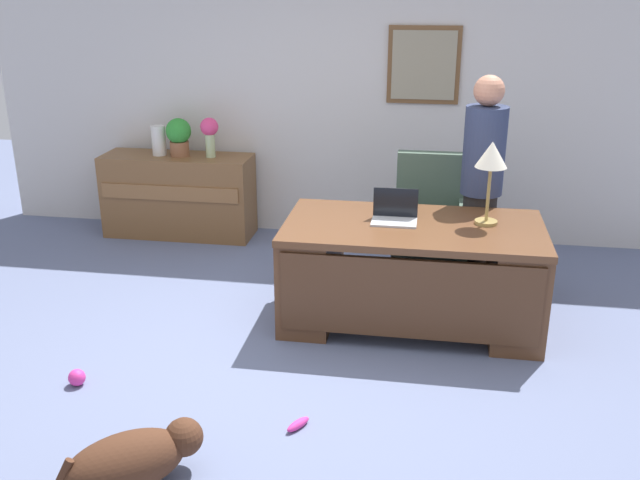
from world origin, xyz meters
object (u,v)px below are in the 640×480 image
Objects in this scene: person_standing at (481,185)px; dog_toy_ball at (77,378)px; desk_lamp at (491,160)px; dog_toy_bone at (298,424)px; dog_lying at (132,460)px; desk at (411,271)px; armchair at (431,225)px; laptop at (395,213)px; vase_with_flowers at (210,132)px; credenza at (179,195)px; vase_empty at (159,141)px; potted_plant at (179,135)px.

dog_toy_ball is (-2.50, -1.85, -0.84)m from person_standing.
person_standing is 16.21× the size of dog_toy_ball.
desk_lamp is at bearing -88.27° from person_standing.
dog_toy_ball is 0.63× the size of dog_toy_bone.
desk_lamp is at bearing 50.43° from dog_lying.
dog_toy_bone is (-1.06, -1.55, -1.20)m from desk_lamp.
armchair is (0.12, 0.88, 0.06)m from desk.
laptop is 0.85× the size of vase_with_flowers.
armchair reaches higher than dog_toy_ball.
credenza is 5.11× the size of vase_empty.
person_standing is at bearing 36.51° from dog_toy_ball.
credenza is 2.82m from dog_toy_ball.
dog_lying is at bearing -71.39° from vase_empty.
armchair is 2.90× the size of potted_plant.
dog_toy_ball is (-2.01, -1.20, -0.36)m from desk.
vase_empty is 3.68m from dog_toy_bone.
laptop reaches higher than credenza.
vase_empty is at bearing 164.97° from armchair.
credenza is at bearing 120.50° from dog_toy_bone.
credenza is (-2.33, 1.58, -0.01)m from desk.
desk_lamp reaches higher than dog_toy_bone.
vase_empty is at bearing 99.82° from dog_toy_ball.
potted_plant is (-2.15, 1.49, 0.18)m from laptop.
dog_lying is 3.91× the size of dog_toy_bone.
desk_lamp reaches higher than vase_empty.
vase_empty reaches higher than dog_toy_bone.
person_standing is 3.12m from vase_empty.
armchair is 2.74m from vase_empty.
dog_lying is at bearing -118.29° from laptop.
dog_lying is at bearing -115.65° from armchair.
vase_empty is (-0.51, 0.00, -0.10)m from vase_with_flowers.
vase_with_flowers is (-2.47, 0.93, 0.14)m from person_standing.
desk_lamp is at bearing -62.80° from armchair.
armchair is 0.60× the size of person_standing.
dog_toy_bone is at bearing -111.55° from desk.
vase_with_flowers is (-1.98, 1.58, 0.62)m from desk.
credenza reaches higher than dog_toy_bone.
desk is 1.27× the size of credenza.
vase_with_flowers reaches higher than dog_toy_ball.
dog_lying is at bearing -78.96° from vase_with_flowers.
person_standing reaches higher than armchair.
desk is at bearing -34.18° from credenza.
vase_empty is (-2.61, 0.70, 0.46)m from armchair.
potted_plant is at bearing 0.00° from vase_empty.
desk is 2.37m from dog_toy_ball.
dog_lying reaches higher than dog_toy_bone.
dog_toy_bone is (0.72, 0.61, -0.13)m from dog_lying.
person_standing is at bearing -20.66° from vase_with_flowers.
vase_with_flowers is at bearing 141.38° from desk.
dog_toy_ball is at bearing 131.59° from dog_lying.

